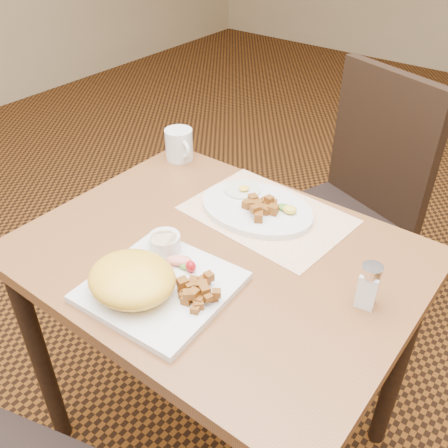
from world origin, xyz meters
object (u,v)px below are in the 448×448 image
table (218,286)px  coffee_mug (179,145)px  plate_square (161,287)px  salt_shaker (369,285)px  plate_oval (256,209)px  chair_far (351,199)px

table → coffee_mug: (-0.37, 0.29, 0.16)m
plate_square → coffee_mug: 0.59m
salt_shaker → plate_square: bearing=-148.0°
table → plate_square: plate_square is taller
plate_square → plate_oval: plate_oval is taller
table → chair_far: size_ratio=0.93×
plate_square → plate_oval: (-0.01, 0.37, 0.00)m
table → plate_oval: 0.23m
plate_oval → coffee_mug: coffee_mug is taller
salt_shaker → chair_far: bearing=115.8°
coffee_mug → chair_far: bearing=47.1°
plate_square → coffee_mug: (-0.36, 0.46, 0.04)m
plate_oval → table: bearing=-83.6°
table → salt_shaker: 0.38m
plate_square → plate_oval: bearing=91.2°
table → chair_far: bearing=88.1°
coffee_mug → plate_square: bearing=-52.1°
chair_far → plate_square: bearing=107.6°
chair_far → plate_oval: (-0.04, -0.53, 0.22)m
plate_square → chair_far: bearing=87.6°
chair_far → salt_shaker: (0.32, -0.67, 0.26)m
plate_square → coffee_mug: bearing=127.9°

